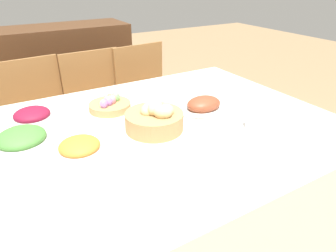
{
  "coord_description": "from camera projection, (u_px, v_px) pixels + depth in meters",
  "views": [
    {
      "loc": [
        -0.57,
        -1.02,
        1.37
      ],
      "look_at": [
        -0.02,
        -0.09,
        0.81
      ],
      "focal_mm": 32.0,
      "sensor_mm": 36.0,
      "label": 1
    }
  ],
  "objects": [
    {
      "name": "ground_plane",
      "position": [
        163.0,
        247.0,
        1.67
      ],
      "size": [
        12.0,
        12.0,
        0.0
      ],
      "primitive_type": "plane",
      "color": "#937551"
    },
    {
      "name": "dining_table",
      "position": [
        162.0,
        193.0,
        1.5
      ],
      "size": [
        1.54,
        1.18,
        0.77
      ],
      "color": "white",
      "rests_on": "ground"
    },
    {
      "name": "chair_far_left",
      "position": [
        40.0,
        124.0,
        1.97
      ],
      "size": [
        0.46,
        0.46,
        0.88
      ],
      "rotation": [
        0.0,
        0.0,
        0.1
      ],
      "color": "olive",
      "rests_on": "ground"
    },
    {
      "name": "chair_far_center",
      "position": [
        101.0,
        111.0,
        2.15
      ],
      "size": [
        0.44,
        0.44,
        0.88
      ],
      "rotation": [
        0.0,
        0.0,
        0.04
      ],
      "color": "olive",
      "rests_on": "ground"
    },
    {
      "name": "chair_far_right",
      "position": [
        149.0,
        100.0,
        2.33
      ],
      "size": [
        0.46,
        0.46,
        0.88
      ],
      "rotation": [
        0.0,
        0.0,
        0.09
      ],
      "color": "olive",
      "rests_on": "ground"
    },
    {
      "name": "sideboard",
      "position": [
        49.0,
        86.0,
        2.59
      ],
      "size": [
        1.42,
        0.44,
        0.98
      ],
      "color": "#4C2D19",
      "rests_on": "ground"
    },
    {
      "name": "bread_basket",
      "position": [
        155.0,
        118.0,
        1.26
      ],
      "size": [
        0.25,
        0.25,
        0.13
      ],
      "color": "#AD8451",
      "rests_on": "dining_table"
    },
    {
      "name": "egg_basket",
      "position": [
        110.0,
        105.0,
        1.45
      ],
      "size": [
        0.2,
        0.2,
        0.08
      ],
      "color": "#AD8451",
      "rests_on": "dining_table"
    },
    {
      "name": "ham_platter",
      "position": [
        204.0,
        105.0,
        1.45
      ],
      "size": [
        0.27,
        0.19,
        0.07
      ],
      "color": "silver",
      "rests_on": "dining_table"
    },
    {
      "name": "green_salad_bowl",
      "position": [
        22.0,
        142.0,
        1.1
      ],
      "size": [
        0.21,
        0.21,
        0.09
      ],
      "color": "silver",
      "rests_on": "dining_table"
    },
    {
      "name": "beet_salad_bowl",
      "position": [
        33.0,
        118.0,
        1.29
      ],
      "size": [
        0.18,
        0.18,
        0.09
      ],
      "color": "silver",
      "rests_on": "dining_table"
    },
    {
      "name": "carrot_bowl",
      "position": [
        80.0,
        152.0,
        1.04
      ],
      "size": [
        0.17,
        0.17,
        0.09
      ],
      "color": "silver",
      "rests_on": "dining_table"
    },
    {
      "name": "dinner_plate",
      "position": [
        243.0,
        163.0,
        1.05
      ],
      "size": [
        0.27,
        0.27,
        0.01
      ],
      "color": "silver",
      "rests_on": "dining_table"
    },
    {
      "name": "fork",
      "position": [
        206.0,
        178.0,
        0.98
      ],
      "size": [
        0.01,
        0.19,
        0.0
      ],
      "rotation": [
        0.0,
        0.0,
        0.02
      ],
      "color": "silver",
      "rests_on": "dining_table"
    },
    {
      "name": "knife",
      "position": [
        275.0,
        151.0,
        1.12
      ],
      "size": [
        0.01,
        0.19,
        0.0
      ],
      "rotation": [
        0.0,
        0.0,
        0.02
      ],
      "color": "silver",
      "rests_on": "dining_table"
    },
    {
      "name": "spoon",
      "position": [
        281.0,
        149.0,
        1.14
      ],
      "size": [
        0.01,
        0.19,
        0.0
      ],
      "rotation": [
        0.0,
        0.0,
        -0.02
      ],
      "color": "silver",
      "rests_on": "dining_table"
    },
    {
      "name": "drinking_cup",
      "position": [
        255.0,
        120.0,
        1.27
      ],
      "size": [
        0.08,
        0.08,
        0.08
      ],
      "color": "silver",
      "rests_on": "dining_table"
    },
    {
      "name": "butter_dish",
      "position": [
        148.0,
        162.0,
        1.04
      ],
      "size": [
        0.13,
        0.08,
        0.03
      ],
      "color": "silver",
      "rests_on": "dining_table"
    }
  ]
}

